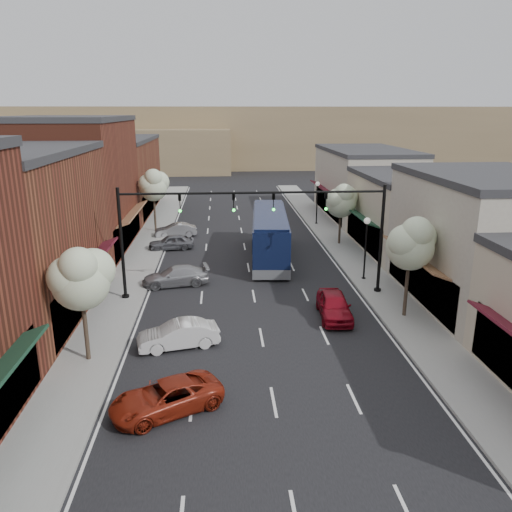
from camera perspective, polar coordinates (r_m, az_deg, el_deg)
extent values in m
plane|color=black|center=(24.46, 1.02, -11.29)|extent=(160.00, 160.00, 0.00)
cube|color=gray|center=(42.13, -12.72, 0.41)|extent=(2.80, 73.00, 0.15)
cube|color=gray|center=(42.91, 10.05, 0.85)|extent=(2.80, 73.00, 0.15)
cube|color=gray|center=(41.94, -10.83, 0.45)|extent=(0.25, 73.00, 0.17)
cube|color=gray|center=(42.59, 8.22, 0.82)|extent=(0.25, 73.00, 0.17)
cube|color=black|center=(30.36, -19.41, -3.35)|extent=(0.60, 11.90, 2.60)
cube|color=#51121E|center=(29.71, -18.20, -0.62)|extent=(1.07, 9.80, 0.49)
cube|color=maroon|center=(43.80, -20.57, 7.31)|extent=(9.00, 14.00, 10.50)
cube|color=#2D2D30|center=(43.38, -21.31, 14.42)|extent=(9.20, 14.10, 0.40)
cube|color=black|center=(43.48, -14.78, 2.84)|extent=(0.60, 11.90, 2.60)
cube|color=brown|center=(43.02, -13.87, 4.81)|extent=(1.07, 9.80, 0.49)
cube|color=brown|center=(59.34, -16.24, 8.58)|extent=(9.00, 18.00, 8.00)
cube|color=#2D2D30|center=(58.97, -16.57, 12.62)|extent=(9.20, 18.10, 0.40)
cube|color=black|center=(58.96, -12.04, 6.46)|extent=(0.60, 15.30, 2.60)
cube|color=#163724|center=(58.63, -11.34, 7.94)|extent=(1.07, 12.60, 0.49)
cube|color=#B2AA98|center=(32.67, 24.92, 1.35)|extent=(8.00, 12.00, 7.50)
cube|color=#2D2D30|center=(31.99, 25.77, 8.19)|extent=(8.20, 12.10, 0.40)
cube|color=black|center=(31.65, 18.58, -2.48)|extent=(0.60, 10.20, 2.60)
cube|color=brown|center=(30.92, 17.46, 0.10)|extent=(1.07, 8.40, 0.49)
cube|color=#B8A992|center=(43.42, 17.35, 4.51)|extent=(8.00, 12.00, 6.00)
cube|color=#2D2D30|center=(42.92, 17.71, 8.69)|extent=(8.20, 12.10, 0.40)
cube|color=black|center=(42.52, 12.53, 2.69)|extent=(0.60, 10.20, 2.60)
cube|color=#163724|center=(41.98, 11.61, 4.67)|extent=(1.07, 8.40, 0.49)
cube|color=#B2AA98|center=(56.41, 12.30, 7.97)|extent=(8.00, 16.00, 7.00)
cube|color=#2D2D30|center=(56.01, 12.54, 11.71)|extent=(8.20, 16.10, 0.40)
cube|color=black|center=(55.79, 8.52, 6.09)|extent=(0.60, 13.60, 2.60)
cube|color=#51121E|center=(55.37, 7.77, 7.62)|extent=(1.07, 11.20, 0.49)
cube|color=#7A6647|center=(111.73, -3.17, 13.57)|extent=(120.00, 30.00, 12.00)
cube|color=#7A6647|center=(102.47, -17.43, 11.50)|extent=(50.00, 20.00, 8.00)
cylinder|color=black|center=(33.17, 13.70, -3.88)|extent=(0.44, 0.44, 0.30)
cylinder|color=black|center=(32.19, 14.10, 1.73)|extent=(0.20, 0.20, 7.00)
cylinder|color=black|center=(30.55, 7.29, 7.27)|extent=(8.00, 0.14, 0.14)
imported|color=black|center=(30.73, 7.99, 6.16)|extent=(0.18, 0.46, 1.10)
sphere|color=#19E533|center=(30.69, 8.00, 5.35)|extent=(0.18, 0.18, 0.18)
imported|color=black|center=(30.23, 2.01, 6.14)|extent=(0.18, 0.46, 1.10)
sphere|color=#19E533|center=(30.19, 2.02, 5.32)|extent=(0.18, 0.18, 0.18)
cylinder|color=black|center=(32.20, -14.66, -4.57)|extent=(0.44, 0.44, 0.30)
cylinder|color=black|center=(31.19, -15.10, 1.20)|extent=(0.20, 0.20, 7.00)
cylinder|color=black|center=(30.03, -7.97, 7.09)|extent=(8.00, 0.14, 0.14)
imported|color=black|center=(30.16, -8.69, 5.94)|extent=(0.18, 0.46, 1.10)
sphere|color=#19E533|center=(30.12, -8.67, 5.12)|extent=(0.18, 0.18, 0.18)
imported|color=black|center=(30.07, -2.57, 6.08)|extent=(0.18, 0.46, 1.10)
sphere|color=#19E533|center=(30.03, -2.55, 5.25)|extent=(0.18, 0.18, 0.18)
cylinder|color=#47382B|center=(29.16, 16.82, -3.38)|extent=(0.20, 0.20, 3.71)
sphere|color=beige|center=(28.49, 17.20, 1.02)|extent=(2.60, 2.60, 2.60)
sphere|color=beige|center=(28.83, 17.99, 2.08)|extent=(2.00, 2.00, 2.00)
sphere|color=beige|center=(27.99, 16.71, 1.53)|extent=(1.90, 1.90, 1.90)
sphere|color=beige|center=(27.85, 17.91, 2.59)|extent=(1.70, 1.70, 1.70)
cylinder|color=#47382B|center=(43.91, 9.55, 3.37)|extent=(0.20, 0.20, 3.33)
sphere|color=beige|center=(43.50, 9.68, 6.04)|extent=(2.60, 2.60, 2.60)
sphere|color=beige|center=(43.84, 10.26, 6.64)|extent=(2.00, 2.00, 2.00)
sphere|color=beige|center=(43.07, 9.28, 6.38)|extent=(1.90, 1.90, 1.90)
sphere|color=beige|center=(42.91, 10.02, 7.01)|extent=(1.70, 1.70, 1.70)
cylinder|color=#47382B|center=(24.45, -18.91, -7.68)|extent=(0.20, 0.20, 3.52)
sphere|color=beige|center=(23.67, -19.39, -2.80)|extent=(2.60, 2.60, 2.60)
sphere|color=beige|center=(23.69, -18.14, -1.55)|extent=(2.00, 2.00, 2.00)
sphere|color=beige|center=(23.41, -20.60, -2.28)|extent=(1.90, 1.90, 1.90)
sphere|color=beige|center=(22.92, -19.67, -1.13)|extent=(1.70, 1.70, 1.70)
cylinder|color=#47382B|center=(48.92, -11.49, 4.90)|extent=(0.20, 0.20, 3.84)
sphere|color=beige|center=(48.51, -11.65, 7.68)|extent=(2.60, 2.60, 2.60)
sphere|color=beige|center=(48.68, -11.05, 8.31)|extent=(2.00, 2.00, 2.00)
sphere|color=beige|center=(48.22, -12.20, 8.03)|extent=(1.90, 1.90, 1.90)
sphere|color=beige|center=(47.88, -11.67, 8.73)|extent=(1.70, 1.70, 1.70)
cylinder|color=black|center=(35.37, 12.18, -2.58)|extent=(0.28, 0.28, 0.20)
cylinder|color=black|center=(34.82, 12.37, 0.38)|extent=(0.12, 0.12, 4.00)
sphere|color=white|center=(34.29, 12.59, 3.95)|extent=(0.44, 0.44, 0.44)
cylinder|color=black|center=(51.77, 6.90, 3.67)|extent=(0.28, 0.28, 0.20)
cylinder|color=black|center=(51.39, 6.97, 5.74)|extent=(0.12, 0.12, 4.00)
sphere|color=white|center=(51.04, 7.06, 8.19)|extent=(0.44, 0.44, 0.44)
cube|color=#0D1637|center=(39.34, 1.58, 2.55)|extent=(3.50, 12.15, 3.05)
cube|color=#595B60|center=(39.70, 1.56, 0.55)|extent=(3.52, 12.17, 0.70)
cube|color=black|center=(39.24, 1.59, 3.15)|extent=(3.49, 11.20, 1.10)
cube|color=#0D1637|center=(39.00, 1.60, 4.79)|extent=(3.26, 11.65, 0.25)
cube|color=black|center=(33.43, 1.81, 1.16)|extent=(2.08, 0.24, 1.20)
cylinder|color=black|center=(35.69, -0.18, -1.32)|extent=(0.40, 1.06, 1.04)
cylinder|color=black|center=(35.75, 3.60, -1.33)|extent=(0.40, 1.06, 1.04)
cylinder|color=black|center=(43.37, -0.10, 1.88)|extent=(0.40, 1.06, 1.04)
cylinder|color=black|center=(43.42, 3.01, 1.87)|extent=(0.40, 1.06, 1.04)
cylinder|color=black|center=(42.01, -0.11, 1.40)|extent=(0.40, 1.06, 1.04)
cylinder|color=black|center=(42.06, 3.10, 1.40)|extent=(0.40, 1.06, 1.04)
imported|color=maroon|center=(28.68, 8.92, -5.60)|extent=(1.99, 4.38, 1.46)
imported|color=maroon|center=(20.45, -10.24, -15.61)|extent=(4.84, 3.83, 1.22)
imported|color=silver|center=(25.27, -8.86, -8.89)|extent=(4.21, 2.26, 1.32)
imported|color=#999A9E|center=(33.90, -9.16, -2.28)|extent=(4.69, 2.54, 1.29)
imported|color=#55565C|center=(42.64, -9.65, 1.56)|extent=(3.97, 2.15, 1.28)
imported|color=#A9AAAF|center=(47.00, -9.16, 2.94)|extent=(3.97, 1.95, 1.25)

